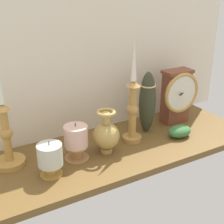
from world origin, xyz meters
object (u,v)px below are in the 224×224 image
mantel_clock (177,95)px  pillar_candle_front (76,140)px  brass_vase_bulbous (106,134)px  tall_ceramic_vase (147,102)px  candlestick_tall_center (6,135)px  candlestick_tall_left (133,107)px  pillar_candle_near_clock (50,158)px

mantel_clock → pillar_candle_front: (-47.51, -6.05, -5.00)cm
pillar_candle_front → brass_vase_bulbous: bearing=-7.8°
pillar_candle_front → tall_ceramic_vase: bearing=9.0°
mantel_clock → candlestick_tall_center: candlestick_tall_center is taller
candlestick_tall_center → pillar_candle_front: size_ratio=2.96×
brass_vase_bulbous → candlestick_tall_left: bearing=12.1°
candlestick_tall_center → pillar_candle_near_clock: 16.14cm
mantel_clock → tall_ceramic_vase: (-15.54, -1.01, 0.41)cm
candlestick_tall_left → brass_vase_bulbous: 14.23cm
mantel_clock → brass_vase_bulbous: 37.96cm
candlestick_tall_left → candlestick_tall_center: (-43.29, 5.43, -2.63)cm
candlestick_tall_left → candlestick_tall_center: bearing=172.8°
mantel_clock → tall_ceramic_vase: size_ratio=0.92×
candlestick_tall_left → pillar_candle_near_clock: bearing=-169.2°
candlestick_tall_left → mantel_clock: bearing=11.2°
mantel_clock → candlestick_tall_center: bearing=179.5°
mantel_clock → candlestick_tall_left: size_ratio=0.58×
candlestick_tall_center → pillar_candle_front: 21.85cm
candlestick_tall_left → pillar_candle_front: candlestick_tall_left is taller
candlestick_tall_left → tall_ceramic_vase: 9.99cm
candlestick_tall_left → tall_ceramic_vase: candlestick_tall_left is taller
candlestick_tall_left → pillar_candle_front: 23.87cm
candlestick_tall_center → candlestick_tall_left: bearing=-7.2°
candlestick_tall_left → brass_vase_bulbous: bearing=-167.9°
brass_vase_bulbous → tall_ceramic_vase: (21.33, 6.50, 5.47)cm
mantel_clock → candlestick_tall_left: candlestick_tall_left is taller
brass_vase_bulbous → pillar_candle_near_clock: brass_vase_bulbous is taller
mantel_clock → pillar_candle_near_clock: 59.55cm
pillar_candle_near_clock → candlestick_tall_center: bearing=129.5°
mantel_clock → candlestick_tall_center: size_ratio=0.57×
brass_vase_bulbous → pillar_candle_front: size_ratio=1.18×
mantel_clock → brass_vase_bulbous: bearing=-168.5°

